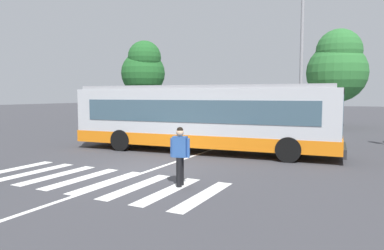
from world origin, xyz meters
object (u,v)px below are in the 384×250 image
Objects in this scene: city_transit_bus at (202,118)px; parked_car_champagne at (285,120)px; twin_arm_street_lamp at (302,45)px; background_tree_left at (143,69)px; parked_car_teal at (220,118)px; pedestrian_crossing_street at (180,153)px; parked_car_red at (246,119)px; background_tree_right at (337,67)px; parked_car_silver at (187,117)px; parked_car_white at (323,121)px.

parked_car_champagne is at bearing 84.07° from city_transit_bus.
background_tree_left is (-16.01, 6.56, -0.50)m from twin_arm_street_lamp.
city_transit_bus is at bearing -71.21° from parked_car_teal.
background_tree_left is (-15.09, 20.15, 4.18)m from pedestrian_crossing_street.
parked_car_red is 8.75m from background_tree_right.
twin_arm_street_lamp is at bearing -98.02° from background_tree_right.
parked_car_white is at bearing -1.26° from parked_car_silver.
twin_arm_street_lamp is (-0.83, -4.21, 4.88)m from parked_car_white.
parked_car_white is at bearing 71.81° from city_transit_bus.
parked_car_teal is (-4.19, 12.33, -0.82)m from city_transit_bus.
pedestrian_crossing_street is 0.38× the size of parked_car_silver.
parked_car_teal is 0.50× the size of twin_arm_street_lamp.
city_transit_bus is 6.36m from pedestrian_crossing_street.
city_transit_bus reaches higher than parked_car_teal.
background_tree_right reaches higher than parked_car_teal.
twin_arm_street_lamp reaches higher than parked_car_champagne.
parked_car_white is (3.89, 11.84, -0.82)m from city_transit_bus.
parked_car_white is (2.66, 0.04, 0.00)m from parked_car_champagne.
twin_arm_street_lamp is (10.17, -4.45, 4.88)m from parked_car_silver.
background_tree_left reaches higher than parked_car_teal.
parked_car_red is 0.58× the size of background_tree_left.
city_transit_bus reaches higher than parked_car_champagne.
background_tree_right reaches higher than parked_car_champagne.
parked_car_silver is 1.00× the size of parked_car_red.
parked_car_red is at bearing 98.33° from city_transit_bus.
parked_car_red is at bearing -179.56° from parked_car_white.
twin_arm_street_lamp reaches higher than parked_car_teal.
pedestrian_crossing_street is 19.35m from parked_car_teal.
parked_car_white is 0.58× the size of background_tree_left.
parked_car_red is (-3.86, 17.76, -0.20)m from pedestrian_crossing_street.
parked_car_teal is 8.10m from parked_car_white.
background_tree_left reaches higher than parked_car_white.
parked_car_white is at bearing -95.16° from background_tree_right.
background_tree_left is at bearing -172.14° from background_tree_right.
parked_car_silver is 11.01m from parked_car_white.
background_tree_left is at bearing 170.46° from parked_car_champagne.
parked_car_silver is 8.35m from parked_car_champagne.
background_tree_right is (0.43, 4.73, 4.15)m from parked_car_white.
parked_car_red is (2.47, -0.53, 0.00)m from parked_car_teal.
background_tree_right is (11.43, 4.49, 4.15)m from parked_car_silver.
parked_car_teal is at bearing 108.79° from city_transit_bus.
parked_car_teal is at bearing 109.08° from pedestrian_crossing_street.
parked_car_white is (5.62, 0.04, 0.00)m from parked_car_red.
pedestrian_crossing_street is (2.13, -5.96, -0.62)m from city_transit_bus.
city_transit_bus is 2.73× the size of parked_car_silver.
parked_car_red is 2.95m from parked_car_champagne.
twin_arm_street_lamp reaches higher than background_tree_right.
parked_car_silver is 5.40m from parked_car_red.
parked_car_red is 8.00m from twin_arm_street_lamp.
parked_car_red is (-1.73, 11.79, -0.82)m from city_transit_bus.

